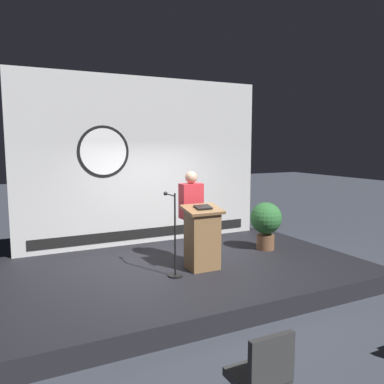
% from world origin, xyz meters
% --- Properties ---
extents(ground_plane, '(40.00, 40.00, 0.00)m').
position_xyz_m(ground_plane, '(0.00, 0.00, 0.00)').
color(ground_plane, '#383D47').
extents(stage_platform, '(6.40, 4.00, 0.30)m').
position_xyz_m(stage_platform, '(0.00, 0.00, 0.15)').
color(stage_platform, black).
rests_on(stage_platform, ground).
extents(banner_display, '(5.41, 0.12, 3.55)m').
position_xyz_m(banner_display, '(-0.02, 1.85, 2.06)').
color(banner_display, silver).
rests_on(banner_display, stage_platform).
extents(podium, '(0.64, 0.50, 1.12)m').
position_xyz_m(podium, '(0.24, -0.31, 0.85)').
color(podium, olive).
rests_on(podium, stage_platform).
extents(speaker_person, '(0.40, 0.26, 1.66)m').
position_xyz_m(speaker_person, '(0.27, 0.17, 1.15)').
color(speaker_person, black).
rests_on(speaker_person, stage_platform).
extents(microphone_stand, '(0.24, 0.54, 1.37)m').
position_xyz_m(microphone_stand, '(-0.34, -0.41, 0.78)').
color(microphone_stand, black).
rests_on(microphone_stand, stage_platform).
extents(potted_plant, '(0.64, 0.64, 0.97)m').
position_xyz_m(potted_plant, '(1.99, 0.22, 0.89)').
color(potted_plant, brown).
rests_on(potted_plant, stage_platform).
extents(audience_chair_right, '(0.44, 0.45, 0.89)m').
position_xyz_m(audience_chair_right, '(-0.90, -3.56, 0.49)').
color(audience_chair_right, black).
rests_on(audience_chair_right, ground).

